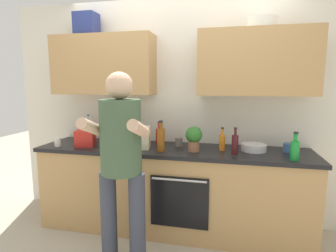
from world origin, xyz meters
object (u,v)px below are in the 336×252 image
bottle_wine (235,144)px  mixing_bowl (254,147)px  bottle_syrup (161,139)px  grocery_bag_crisps (85,138)px  bottle_juice (222,142)px  grocery_bag_rice (141,137)px  bottle_soda (295,149)px  cup_stoneware (179,142)px  bottle_water (89,130)px  knife_block (120,132)px  bottle_oil (105,134)px  person_standing (121,156)px  cup_tea (288,148)px  potted_herb (194,137)px  cup_coffee (58,142)px  bottle_hotsauce (159,136)px

bottle_wine → mixing_bowl: bottle_wine is taller
bottle_syrup → grocery_bag_crisps: bearing=176.2°
bottle_juice → grocery_bag_rice: bearing=-174.4°
bottle_soda → cup_stoneware: 1.14m
grocery_bag_crisps → bottle_water: bearing=109.8°
bottle_syrup → grocery_bag_rice: size_ratio=1.37×
knife_block → grocery_bag_crisps: 0.38m
bottle_oil → knife_block: size_ratio=1.11×
person_standing → cup_tea: person_standing is taller
grocery_bag_crisps → cup_tea: bearing=5.1°
potted_herb → grocery_bag_crisps: 1.18m
cup_coffee → mixing_bowl: 2.06m
bottle_wine → grocery_bag_crisps: bearing=179.8°
bottle_juice → bottle_soda: bearing=-19.3°
bottle_soda → cup_tea: (0.00, 0.30, -0.05)m
bottle_wine → knife_block: knife_block is taller
person_standing → grocery_bag_crisps: (-0.65, 0.59, 0.01)m
person_standing → knife_block: person_standing is taller
bottle_juice → cup_stoneware: bearing=168.0°
bottle_hotsauce → cup_coffee: bearing=-162.2°
bottle_syrup → mixing_bowl: 0.94m
person_standing → cup_coffee: (-0.93, 0.50, -0.03)m
potted_herb → cup_tea: bearing=11.1°
cup_stoneware → cup_tea: size_ratio=1.07×
cup_stoneware → cup_coffee: 1.31m
grocery_bag_rice → grocery_bag_crisps: grocery_bag_rice is taller
knife_block → potted_herb: 0.90m
person_standing → cup_stoneware: (0.34, 0.80, -0.03)m
cup_tea → cup_coffee: size_ratio=0.92×
bottle_juice → cup_coffee: 1.74m
bottle_wine → potted_herb: (-0.40, 0.01, 0.04)m
bottle_oil → bottle_syrup: bearing=-2.9°
bottle_water → bottle_wine: 1.67m
bottle_syrup → bottle_wine: size_ratio=1.20×
potted_herb → grocery_bag_rice: potted_herb is taller
potted_herb → knife_block: bearing=166.3°
potted_herb → bottle_water: bearing=170.4°
bottle_juice → bottle_soda: size_ratio=0.92×
bottle_wine → knife_block: 1.29m
bottle_wine → grocery_bag_rice: 0.96m
bottle_hotsauce → bottle_oil: size_ratio=0.72×
cup_coffee → grocery_bag_rice: grocery_bag_rice is taller
cup_tea → mixing_bowl: (-0.33, -0.03, -0.01)m
bottle_juice → potted_herb: potted_herb is taller
bottle_juice → cup_coffee: bottle_juice is taller
bottle_juice → bottle_wine: bottle_wine is taller
person_standing → bottle_oil: (-0.41, 0.57, 0.06)m
bottle_soda → bottle_syrup: 1.23m
person_standing → mixing_bowl: bearing=33.9°
bottle_hotsauce → bottle_oil: (-0.52, -0.27, 0.05)m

